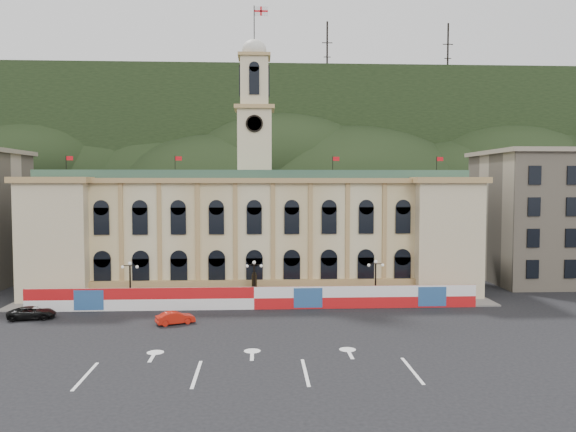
{
  "coord_description": "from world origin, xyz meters",
  "views": [
    {
      "loc": [
        0.66,
        -46.58,
        13.96
      ],
      "look_at": [
        3.92,
        18.0,
        10.19
      ],
      "focal_mm": 35.0,
      "sensor_mm": 36.0,
      "label": 1
    }
  ],
  "objects_px": {
    "lamp_center": "(254,279)",
    "black_suv": "(32,313)",
    "statue": "(254,293)",
    "red_sedan": "(175,318)"
  },
  "relations": [
    {
      "from": "lamp_center",
      "to": "black_suv",
      "type": "relative_size",
      "value": 1.04
    },
    {
      "from": "statue",
      "to": "red_sedan",
      "type": "xyz_separation_m",
      "value": [
        -7.75,
        -9.15,
        -0.56
      ]
    },
    {
      "from": "statue",
      "to": "black_suv",
      "type": "relative_size",
      "value": 0.75
    },
    {
      "from": "statue",
      "to": "red_sedan",
      "type": "distance_m",
      "value": 12.0
    },
    {
      "from": "red_sedan",
      "to": "black_suv",
      "type": "relative_size",
      "value": 0.81
    },
    {
      "from": "statue",
      "to": "lamp_center",
      "type": "bearing_deg",
      "value": -90.0
    },
    {
      "from": "statue",
      "to": "red_sedan",
      "type": "bearing_deg",
      "value": -130.26
    },
    {
      "from": "statue",
      "to": "black_suv",
      "type": "xyz_separation_m",
      "value": [
        -22.8,
        -6.33,
        -0.54
      ]
    },
    {
      "from": "statue",
      "to": "black_suv",
      "type": "height_order",
      "value": "statue"
    },
    {
      "from": "lamp_center",
      "to": "red_sedan",
      "type": "xyz_separation_m",
      "value": [
        -7.75,
        -8.15,
        -2.45
      ]
    }
  ]
}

